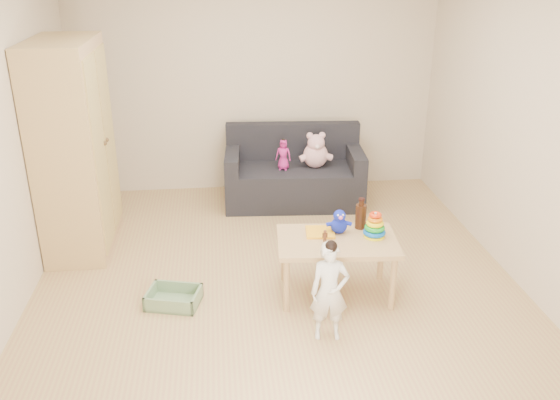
{
  "coord_description": "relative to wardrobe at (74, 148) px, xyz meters",
  "views": [
    {
      "loc": [
        -0.45,
        -4.28,
        2.57
      ],
      "look_at": [
        0.05,
        0.25,
        0.65
      ],
      "focal_mm": 38.0,
      "sensor_mm": 36.0,
      "label": 1
    }
  ],
  "objects": [
    {
      "name": "room",
      "position": [
        1.73,
        -0.93,
        0.35
      ],
      "size": [
        4.5,
        4.5,
        4.5
      ],
      "color": "tan",
      "rests_on": "ground"
    },
    {
      "name": "wardrobe",
      "position": [
        0.0,
        0.0,
        0.0
      ],
      "size": [
        0.53,
        1.05,
        1.9
      ],
      "primitive_type": "cube",
      "color": "tan",
      "rests_on": "ground"
    },
    {
      "name": "sofa",
      "position": [
        2.09,
        0.78,
        -0.74
      ],
      "size": [
        1.52,
        0.84,
        0.42
      ],
      "primitive_type": "cube",
      "rotation": [
        0.0,
        0.0,
        -0.07
      ],
      "color": "black",
      "rests_on": "ground"
    },
    {
      "name": "play_table",
      "position": [
        2.18,
        -1.14,
        -0.7
      ],
      "size": [
        0.98,
        0.66,
        0.49
      ],
      "primitive_type": "cube",
      "rotation": [
        0.0,
        0.0,
        -0.08
      ],
      "color": "tan",
      "rests_on": "ground"
    },
    {
      "name": "storage_bin",
      "position": [
        0.88,
        -1.16,
        -0.89
      ],
      "size": [
        0.46,
        0.39,
        0.12
      ],
      "primitive_type": null,
      "rotation": [
        0.0,
        0.0,
        -0.26
      ],
      "color": "gray",
      "rests_on": "ground"
    },
    {
      "name": "toddler",
      "position": [
        2.01,
        -1.71,
        -0.58
      ],
      "size": [
        0.28,
        0.2,
        0.73
      ],
      "primitive_type": "imported",
      "rotation": [
        0.0,
        0.0,
        -0.07
      ],
      "color": "silver",
      "rests_on": "ground"
    },
    {
      "name": "pink_bear",
      "position": [
        2.32,
        0.75,
        -0.37
      ],
      "size": [
        0.32,
        0.29,
        0.33
      ],
      "primitive_type": null,
      "rotation": [
        0.0,
        0.0,
        0.17
      ],
      "color": "#E9ABB6",
      "rests_on": "sofa"
    },
    {
      "name": "doll",
      "position": [
        1.96,
        0.71,
        -0.37
      ],
      "size": [
        0.19,
        0.15,
        0.32
      ],
      "primitive_type": "imported",
      "rotation": [
        0.0,
        0.0,
        -0.29
      ],
      "color": "#BF2386",
      "rests_on": "sofa"
    },
    {
      "name": "ring_stacker",
      "position": [
        2.48,
        -1.13,
        -0.38
      ],
      "size": [
        0.18,
        0.18,
        0.21
      ],
      "color": "#F6EC0C",
      "rests_on": "play_table"
    },
    {
      "name": "brown_bottle",
      "position": [
        2.4,
        -0.96,
        -0.35
      ],
      "size": [
        0.09,
        0.09,
        0.26
      ],
      "color": "black",
      "rests_on": "play_table"
    },
    {
      "name": "blue_plush",
      "position": [
        2.21,
        -1.03,
        -0.35
      ],
      "size": [
        0.19,
        0.16,
        0.2
      ],
      "primitive_type": null,
      "rotation": [
        0.0,
        0.0,
        -0.16
      ],
      "color": "#1626CA",
      "rests_on": "play_table"
    },
    {
      "name": "wooden_figure",
      "position": [
        2.07,
        -1.17,
        -0.41
      ],
      "size": [
        0.04,
        0.04,
        0.1
      ],
      "primitive_type": null,
      "rotation": [
        0.0,
        0.0,
        -0.18
      ],
      "color": "brown",
      "rests_on": "play_table"
    },
    {
      "name": "yellow_book",
      "position": [
        2.06,
        -1.02,
        -0.45
      ],
      "size": [
        0.25,
        0.25,
        0.02
      ],
      "primitive_type": "cube",
      "rotation": [
        0.0,
        0.0,
        -0.1
      ],
      "color": "#FFB01A",
      "rests_on": "play_table"
    }
  ]
}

